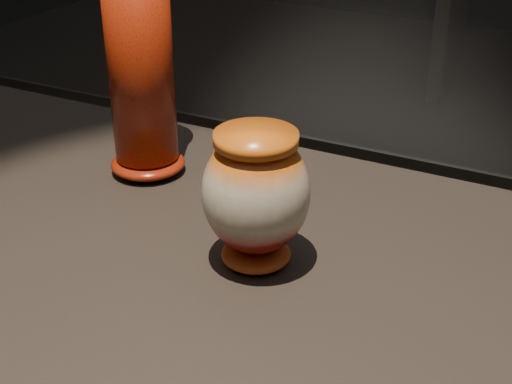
{
  "coord_description": "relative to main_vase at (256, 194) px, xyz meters",
  "views": [
    {
      "loc": [
        0.33,
        -0.73,
        1.45
      ],
      "look_at": [
        -0.05,
        0.01,
        1.01
      ],
      "focal_mm": 50.0,
      "sensor_mm": 36.0,
      "label": 1
    }
  ],
  "objects": [
    {
      "name": "tall_vase",
      "position": [
        -0.3,
        0.17,
        0.09
      ],
      "size": [
        0.15,
        0.15,
        0.41
      ],
      "rotation": [
        0.0,
        0.0,
        0.19
      ],
      "color": "#A62A0B",
      "rests_on": "display_plinth"
    },
    {
      "name": "main_vase",
      "position": [
        0.0,
        0.0,
        0.0
      ],
      "size": [
        0.16,
        0.16,
        0.2
      ],
      "rotation": [
        0.0,
        0.0,
        -0.09
      ],
      "color": "maroon",
      "rests_on": "display_plinth"
    }
  ]
}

